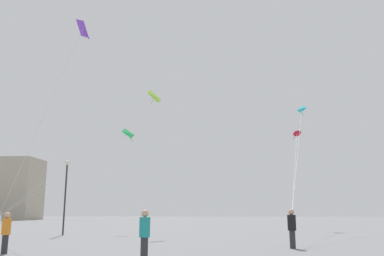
# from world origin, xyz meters

# --- Properties ---
(person_in_orange) EXTENTS (0.35, 0.35, 1.61)m
(person_in_orange) POSITION_xyz_m (-6.56, 6.81, 0.88)
(person_in_orange) COLOR #2D2D33
(person_in_orange) RESTS_ON ground_plane
(person_in_black) EXTENTS (0.38, 0.38, 1.76)m
(person_in_black) POSITION_xyz_m (5.10, 10.62, 0.97)
(person_in_black) COLOR #2D2D33
(person_in_black) RESTS_ON ground_plane
(person_in_teal) EXTENTS (0.37, 0.37, 1.70)m
(person_in_teal) POSITION_xyz_m (-0.55, 5.21, 0.93)
(person_in_teal) COLOR #2D2D33
(person_in_teal) RESTS_ON ground_plane
(kite_crimson_diamond) EXTENTS (4.14, 22.08, 8.46)m
(kite_crimson_diamond) POSITION_xyz_m (8.59, 31.39, 9.15)
(kite_crimson_diamond) COLOR red
(kite_emerald_delta) EXTENTS (6.81, 9.06, 7.48)m
(kite_emerald_delta) POSITION_xyz_m (-6.89, 24.88, 8.24)
(kite_emerald_delta) COLOR green
(kite_lime_delta) EXTENTS (9.75, 6.24, 10.00)m
(kite_lime_delta) POSITION_xyz_m (-4.01, 21.99, 10.66)
(kite_lime_delta) COLOR #8CD12D
(kite_cyan_delta) EXTENTS (3.88, 17.47, 9.81)m
(kite_cyan_delta) POSITION_xyz_m (8.36, 26.54, 10.19)
(kite_cyan_delta) COLOR #1EB2C6
(kite_violet_delta) EXTENTS (6.53, 2.84, 12.57)m
(kite_violet_delta) POSITION_xyz_m (-7.27, 14.81, 13.22)
(kite_violet_delta) COLOR purple
(lamppost_east) EXTENTS (0.36, 0.36, 5.40)m
(lamppost_east) POSITION_xyz_m (-9.87, 19.72, 3.58)
(lamppost_east) COLOR #2D2D30
(lamppost_east) RESTS_ON ground_plane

